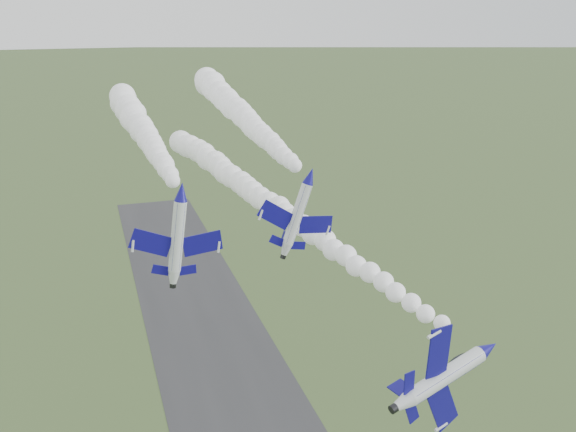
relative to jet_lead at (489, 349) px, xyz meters
name	(u,v)px	position (x,y,z in m)	size (l,w,h in m)	color
runway	(247,429)	(-15.76, 37.37, -32.36)	(24.00, 260.00, 0.04)	#2E2E31
jet_lead	(489,349)	(0.00, 0.00, 0.00)	(5.35, 13.83, 11.37)	silver
smoke_trail_jet_lead	(273,205)	(-9.73, 42.01, 3.27)	(4.54, 78.31, 4.54)	white
jet_pair_left	(182,192)	(-26.18, 22.97, 12.15)	(10.62, 12.87, 3.36)	silver
smoke_trail_jet_pair_left	(141,129)	(-27.24, 57.74, 13.18)	(5.23, 63.35, 5.23)	white
jet_pair_right	(310,176)	(-11.09, 21.80, 13.06)	(9.15, 11.61, 3.83)	silver
smoke_trail_jet_pair_right	(239,112)	(-10.50, 60.00, 14.79)	(5.49, 71.50, 5.49)	white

